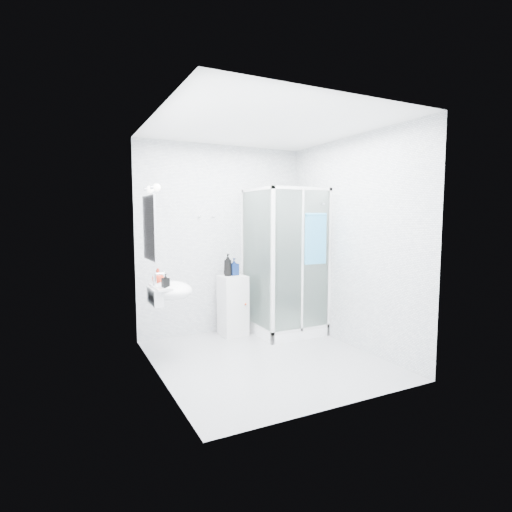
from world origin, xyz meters
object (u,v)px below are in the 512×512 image
wall_basin (169,291)px  soap_dispenser_black (166,281)px  soap_dispenser_orange (158,276)px  hand_towel (316,237)px  shampoo_bottle_a (228,265)px  shampoo_bottle_b (234,267)px  shower_enclosure (283,302)px  storage_cabinet (233,305)px

wall_basin → soap_dispenser_black: (-0.07, -0.14, 0.14)m
soap_dispenser_orange → hand_towel: bearing=-6.9°
shampoo_bottle_a → shampoo_bottle_b: shampoo_bottle_a is taller
shampoo_bottle_a → wall_basin: bearing=-147.7°
wall_basin → hand_towel: hand_towel is taller
wall_basin → shampoo_bottle_a: size_ratio=1.87×
shampoo_bottle_b → soap_dispenser_orange: 1.23m
soap_dispenser_orange → shampoo_bottle_a: bearing=23.3°
shower_enclosure → shampoo_bottle_b: bearing=152.6°
soap_dispenser_black → shower_enclosure: bearing=14.9°
shampoo_bottle_a → soap_dispenser_black: size_ratio=1.99×
storage_cabinet → hand_towel: size_ratio=1.24×
storage_cabinet → hand_towel: bearing=-39.1°
wall_basin → shampoo_bottle_a: 1.15m
shower_enclosure → shampoo_bottle_a: bearing=157.1°
shower_enclosure → hand_towel: size_ratio=3.03×
hand_towel → soap_dispenser_orange: hand_towel is taller
storage_cabinet → shampoo_bottle_a: (-0.06, 0.02, 0.56)m
shampoo_bottle_a → soap_dispenser_orange: size_ratio=1.74×
wall_basin → storage_cabinet: wall_basin is taller
wall_basin → soap_dispenser_black: 0.21m
shampoo_bottle_b → soap_dispenser_black: 1.37m
shampoo_bottle_a → soap_dispenser_orange: 1.14m
soap_dispenser_black → storage_cabinet: bearing=33.7°
soap_dispenser_orange → soap_dispenser_black: (0.01, -0.30, -0.01)m
soap_dispenser_orange → soap_dispenser_black: 0.30m
hand_towel → shampoo_bottle_b: bearing=140.0°
wall_basin → shampoo_bottle_a: bearing=32.3°
shampoo_bottle_a → soap_dispenser_black: (-1.03, -0.75, -0.03)m
wall_basin → hand_towel: 1.99m
shower_enclosure → soap_dispenser_orange: bearing=-174.8°
shower_enclosure → soap_dispenser_black: shower_enclosure is taller
storage_cabinet → soap_dispenser_black: bearing=-148.0°
storage_cabinet → soap_dispenser_black: (-1.10, -0.73, 0.53)m
wall_basin → soap_dispenser_orange: 0.23m
soap_dispenser_orange → wall_basin: bearing=-62.4°
hand_towel → shampoo_bottle_a: (-0.94, 0.69, -0.38)m
wall_basin → storage_cabinet: size_ratio=0.68×
soap_dispenser_black → wall_basin: bearing=64.3°
shower_enclosure → soap_dispenser_black: bearing=-165.1°
shower_enclosure → storage_cabinet: (-0.63, 0.27, -0.04)m
shampoo_bottle_a → shampoo_bottle_b: size_ratio=1.27×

